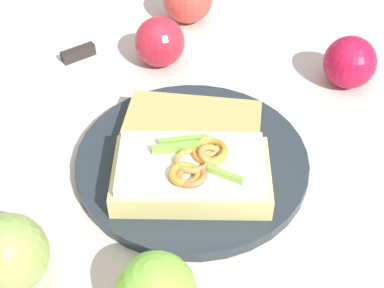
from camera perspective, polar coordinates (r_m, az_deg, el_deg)
ground_plane at (r=0.64m, az=0.00°, el=-2.19°), size 2.00×2.00×0.00m
plate at (r=0.64m, az=0.00°, el=-1.75°), size 0.26×0.26×0.01m
sandwich at (r=0.59m, az=-0.02°, el=-2.85°), size 0.16×0.19×0.05m
bread_slice_side at (r=0.65m, az=0.06°, el=1.91°), size 0.14×0.18×0.02m
apple_1 at (r=0.77m, az=-3.28°, el=10.27°), size 0.07×0.07×0.07m
apple_3 at (r=0.54m, az=-18.15°, el=-10.53°), size 0.10×0.10×0.08m
apple_5 at (r=0.76m, az=15.67°, el=7.96°), size 0.07×0.07×0.07m
knife at (r=0.81m, az=-12.18°, el=8.60°), size 0.10×0.06×0.02m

